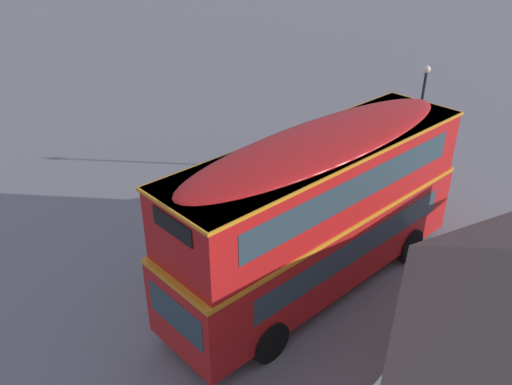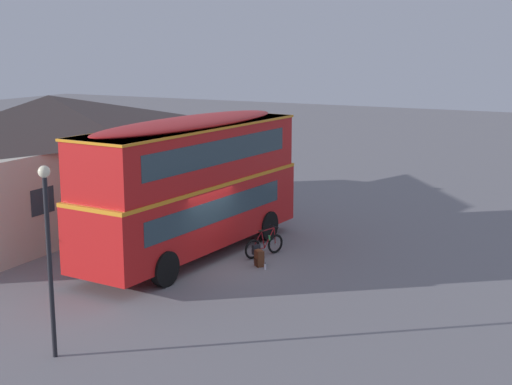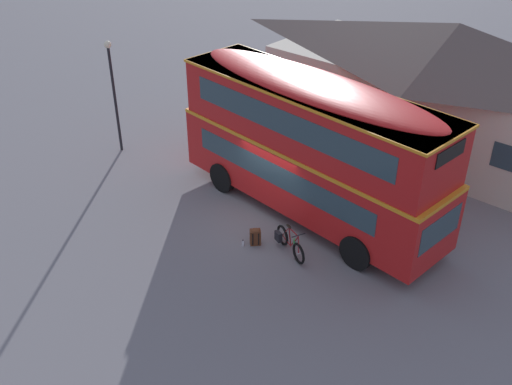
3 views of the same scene
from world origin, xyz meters
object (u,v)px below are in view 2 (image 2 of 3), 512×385
Objects in this scene: touring_bicycle at (263,246)px; water_bottle_clear_plastic at (265,266)px; street_lamp at (48,241)px; backpack_on_ground at (259,257)px; double_decker_bus at (192,181)px.

water_bottle_clear_plastic is (-1.28, -0.72, -0.27)m from touring_bicycle.
water_bottle_clear_plastic is 8.78m from street_lamp.
backpack_on_ground reaches higher than water_bottle_clear_plastic.
touring_bicycle is 9.84m from street_lamp.
touring_bicycle is at bearing -65.27° from double_decker_bus.
touring_bicycle is at bearing -4.02° from street_lamp.
double_decker_bus is at bearing 89.02° from backpack_on_ground.
backpack_on_ground is at bearing -7.14° from street_lamp.
touring_bicycle is (1.01, -2.20, -2.27)m from double_decker_bus.
street_lamp is at bearing 170.41° from water_bottle_clear_plastic.
water_bottle_clear_plastic is at bearing -150.57° from touring_bicycle.
water_bottle_clear_plastic is (-0.27, -2.92, -2.54)m from double_decker_bus.
street_lamp is (-8.45, 1.06, 2.52)m from backpack_on_ground.
water_bottle_clear_plastic is 0.05× the size of street_lamp.
street_lamp is (-9.51, 0.67, 2.45)m from touring_bicycle.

